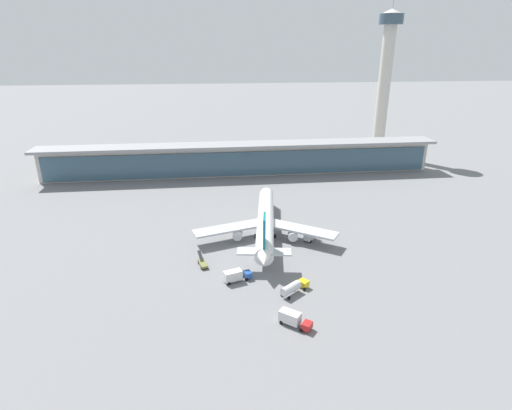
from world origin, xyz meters
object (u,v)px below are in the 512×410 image
object	(u,v)px
service_truck_on_taxiway_olive	(203,263)
control_tower	(385,74)
service_truck_near_nose_blue	(236,275)
service_truck_by_tail_red	(293,319)
service_truck_under_wing_white	(312,235)
service_truck_mid_apron_yellow	(294,287)
airliner_on_stand	(265,222)

from	to	relation	value
service_truck_on_taxiway_olive	control_tower	bearing A→B (deg)	49.69
service_truck_near_nose_blue	service_truck_by_tail_red	world-z (taller)	same
service_truck_near_nose_blue	control_tower	distance (m)	157.72
service_truck_under_wing_white	service_truck_by_tail_red	world-z (taller)	same
service_truck_under_wing_white	service_truck_on_taxiway_olive	distance (m)	36.16
service_truck_mid_apron_yellow	service_truck_by_tail_red	bearing A→B (deg)	-102.26
service_truck_near_nose_blue	service_truck_under_wing_white	distance (m)	33.31
service_truck_mid_apron_yellow	service_truck_near_nose_blue	bearing A→B (deg)	152.20
service_truck_near_nose_blue	control_tower	xyz separation A→B (m)	(88.63, 123.66, 41.56)
airliner_on_stand	service_truck_near_nose_blue	xyz separation A→B (m)	(-11.32, -25.86, -3.23)
airliner_on_stand	service_truck_under_wing_white	size ratio (longest dim) A/B	8.51
service_truck_near_nose_blue	service_truck_on_taxiway_olive	distance (m)	12.51
airliner_on_stand	service_truck_by_tail_red	world-z (taller)	airliner_on_stand
service_truck_by_tail_red	service_truck_under_wing_white	bearing A→B (deg)	70.55
airliner_on_stand	service_truck_under_wing_white	distance (m)	15.12
airliner_on_stand	service_truck_near_nose_blue	distance (m)	28.42
service_truck_under_wing_white	control_tower	world-z (taller)	control_tower
service_truck_on_taxiway_olive	service_truck_near_nose_blue	bearing A→B (deg)	-46.90
service_truck_on_taxiway_olive	control_tower	distance (m)	156.09
service_truck_under_wing_white	service_truck_on_taxiway_olive	xyz separation A→B (m)	(-33.96, -12.39, -0.88)
airliner_on_stand	service_truck_on_taxiway_olive	bearing A→B (deg)	-139.84
service_truck_under_wing_white	service_truck_on_taxiway_olive	size ratio (longest dim) A/B	0.99
service_truck_under_wing_white	service_truck_by_tail_red	bearing A→B (deg)	-109.45
service_truck_on_taxiway_olive	service_truck_under_wing_white	bearing A→B (deg)	20.05
airliner_on_stand	service_truck_under_wing_white	bearing A→B (deg)	-17.15
service_truck_by_tail_red	service_truck_on_taxiway_olive	world-z (taller)	service_truck_by_tail_red
service_truck_near_nose_blue	service_truck_by_tail_red	size ratio (longest dim) A/B	1.07
service_truck_on_taxiway_olive	service_truck_by_tail_red	bearing A→B (deg)	-55.50
service_truck_mid_apron_yellow	control_tower	xyz separation A→B (m)	(74.98, 130.86, 41.55)
service_truck_under_wing_white	service_truck_mid_apron_yellow	xyz separation A→B (m)	(-11.78, -28.70, 0.02)
service_truck_under_wing_white	service_truck_mid_apron_yellow	world-z (taller)	service_truck_under_wing_white
control_tower	service_truck_by_tail_red	bearing A→B (deg)	-118.49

